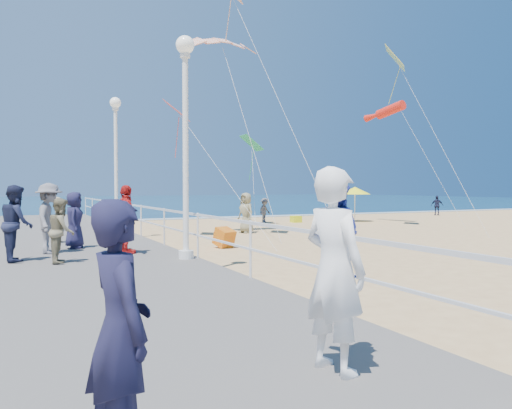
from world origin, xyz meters
name	(u,v)px	position (x,y,z in m)	size (l,w,h in m)	color
ground	(364,261)	(0.00, 0.00, 0.00)	(160.00, 160.00, 0.00)	tan
ocean	(83,202)	(0.00, 65.00, 0.01)	(160.00, 90.00, 0.05)	#0C2F4C
surf_line	(167,219)	(0.00, 20.50, 0.03)	(160.00, 1.20, 0.04)	white
boardwalk	(93,274)	(-7.50, 0.00, 0.20)	(5.00, 44.00, 0.40)	#68645E
railing	(198,223)	(-5.05, 0.00, 1.25)	(0.05, 42.00, 0.55)	white
lamp_post_mid	(185,123)	(-5.35, 0.00, 3.66)	(0.44, 0.44, 5.32)	white
lamp_post_far	(116,149)	(-5.35, 9.00, 3.66)	(0.44, 0.44, 5.32)	white
woman_holding_toddler	(334,270)	(-6.39, -7.66, 1.36)	(0.70, 0.46, 1.91)	white
toddler_held	(338,230)	(-6.24, -7.51, 1.71)	(0.45, 0.35, 0.92)	blue
spectator_0	(120,330)	(-8.48, -8.33, 1.23)	(0.60, 0.40, 1.65)	#181733
spectator_1	(62,230)	(-8.10, 0.62, 1.14)	(0.72, 0.56, 1.48)	#7D7456
spectator_2	(49,218)	(-8.25, 2.46, 1.32)	(1.18, 0.68, 1.83)	slate
spectator_3	(126,219)	(-6.46, 1.54, 1.29)	(1.04, 0.43, 1.78)	#B51716
spectator_4	(74,220)	(-7.54, 3.34, 1.20)	(0.78, 0.51, 1.59)	#1B1A39
spectator_6	(58,220)	(-7.83, 5.09, 1.11)	(0.52, 0.34, 1.42)	gray
spectator_7	(16,223)	(-9.02, 1.34, 1.29)	(0.86, 0.67, 1.78)	#1B203C
beach_walker_a	(265,210)	(4.47, 15.11, 0.74)	(0.95, 0.55, 1.47)	#525156
beach_walker_b	(437,205)	(19.56, 16.18, 0.74)	(0.87, 0.36, 1.49)	#1A1E39
beach_walker_c	(246,213)	(0.60, 9.41, 0.93)	(0.91, 0.59, 1.87)	#827B59
box_kite	(224,239)	(-2.48, 4.58, 0.30)	(0.55, 0.55, 0.60)	red
beach_umbrella	(355,191)	(9.80, 13.37, 1.91)	(1.90, 1.90, 2.14)	white
beach_chair_left	(296,219)	(6.20, 14.37, 0.20)	(0.55, 0.55, 0.40)	#CDDB17
beach_chair_right	(327,220)	(7.43, 12.88, 0.20)	(0.55, 0.55, 0.40)	yellow
kite_parafoil	(223,41)	(-0.62, 9.23, 8.61)	(3.25, 0.90, 0.30)	#F1511C
kite_windsock	(391,110)	(10.66, 11.20, 6.60)	(0.56, 0.56, 2.98)	red
kite_diamond_pink	(177,111)	(-2.93, 8.61, 5.29)	(1.24, 1.24, 0.02)	#DA5052
kite_diamond_multi	(395,58)	(8.80, 8.76, 8.80)	(1.49, 1.49, 0.02)	#1A9CDE
kite_diamond_green	(252,143)	(2.92, 13.70, 4.59)	(1.33, 1.33, 0.02)	#22A05B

